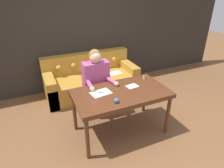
% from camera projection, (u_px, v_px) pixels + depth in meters
% --- Properties ---
extents(ground_plane, '(16.00, 16.00, 0.00)m').
position_uv_depth(ground_plane, '(118.00, 134.00, 3.40)').
color(ground_plane, brown).
extents(wall_back, '(8.00, 0.06, 2.60)m').
position_uv_depth(wall_back, '(79.00, 32.00, 4.46)').
color(wall_back, '#2D2823').
rests_on(wall_back, ground_plane).
extents(dining_table, '(1.50, 0.83, 0.77)m').
position_uv_depth(dining_table, '(121.00, 96.00, 3.16)').
color(dining_table, '#562D19').
rests_on(dining_table, ground_plane).
extents(couch, '(2.04, 0.89, 0.86)m').
position_uv_depth(couch, '(91.00, 80.00, 4.58)').
color(couch, '#B7842D').
rests_on(couch, ground_plane).
extents(person, '(0.50, 0.58, 1.31)m').
position_uv_depth(person, '(96.00, 84.00, 3.58)').
color(person, '#33281E').
rests_on(person, ground_plane).
extents(pattern_paper_main, '(0.34, 0.25, 0.00)m').
position_uv_depth(pattern_paper_main, '(101.00, 93.00, 3.09)').
color(pattern_paper_main, beige).
rests_on(pattern_paper_main, dining_table).
extents(pattern_paper_offcut, '(0.21, 0.17, 0.00)m').
position_uv_depth(pattern_paper_offcut, '(132.00, 86.00, 3.29)').
color(pattern_paper_offcut, beige).
rests_on(pattern_paper_offcut, dining_table).
extents(scissors, '(0.21, 0.12, 0.01)m').
position_uv_depth(scissors, '(102.00, 93.00, 3.10)').
color(scissors, silver).
rests_on(scissors, dining_table).
extents(thread_spool, '(0.04, 0.04, 0.05)m').
position_uv_depth(thread_spool, '(144.00, 77.00, 3.55)').
color(thread_spool, beige).
rests_on(thread_spool, dining_table).
extents(pin_cushion, '(0.07, 0.07, 0.07)m').
position_uv_depth(pin_cushion, '(116.00, 101.00, 2.83)').
color(pin_cushion, '#4C3828').
rests_on(pin_cushion, dining_table).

